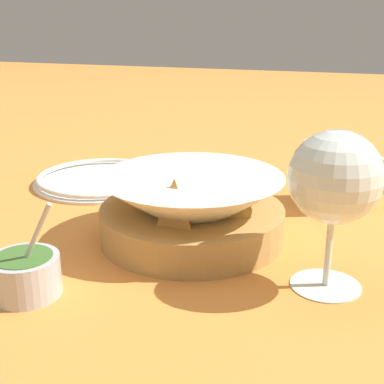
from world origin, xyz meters
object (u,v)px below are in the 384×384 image
object	(u,v)px
beer_mug	(334,177)
side_plate	(101,179)
food_basket	(192,211)
wine_glass	(335,182)
sauce_cup	(25,273)

from	to	relation	value
beer_mug	side_plate	xyz separation A→B (m)	(-0.38, -0.01, -0.04)
side_plate	food_basket	bearing A→B (deg)	-38.70
wine_glass	side_plate	world-z (taller)	wine_glass
sauce_cup	wine_glass	size ratio (longest dim) A/B	0.62
food_basket	wine_glass	size ratio (longest dim) A/B	1.38
sauce_cup	side_plate	size ratio (longest dim) A/B	0.47
side_plate	wine_glass	bearing A→B (deg)	-32.62
beer_mug	sauce_cup	bearing A→B (deg)	-127.31
sauce_cup	wine_glass	world-z (taller)	wine_glass
sauce_cup	beer_mug	size ratio (longest dim) A/B	0.79
food_basket	wine_glass	world-z (taller)	wine_glass
sauce_cup	beer_mug	distance (m)	0.47
food_basket	side_plate	world-z (taller)	food_basket
food_basket	side_plate	size ratio (longest dim) A/B	1.04
wine_glass	beer_mug	size ratio (longest dim) A/B	1.28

